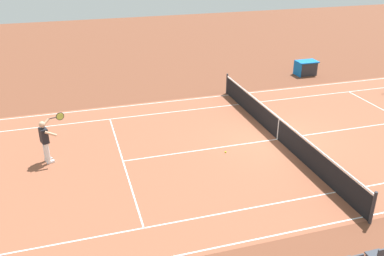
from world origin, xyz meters
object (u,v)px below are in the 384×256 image
tennis_net (278,128)px  equipment_cart_tarped (306,68)px  tennis_ball (226,152)px  tennis_player_near (45,139)px

tennis_net → equipment_cart_tarped: size_ratio=9.36×
tennis_net → tennis_ball: (2.48, 0.48, -0.46)m
tennis_ball → tennis_player_near: bearing=-10.8°
tennis_net → tennis_ball: size_ratio=177.27×
equipment_cart_tarped → tennis_net: bearing=52.6°
tennis_net → equipment_cart_tarped: 9.44m
tennis_net → tennis_player_near: (9.05, -0.77, 0.44)m
tennis_ball → equipment_cart_tarped: bearing=-135.8°
tennis_net → tennis_player_near: size_ratio=6.89×
tennis_player_near → tennis_ball: (-6.56, 1.25, -0.90)m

